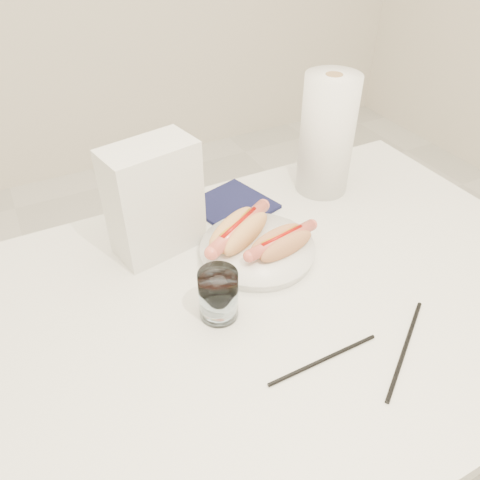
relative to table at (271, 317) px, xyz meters
name	(u,v)px	position (x,y,z in m)	size (l,w,h in m)	color
table	(271,317)	(0.00, 0.00, 0.00)	(1.20, 0.80, 0.75)	white
plate	(257,251)	(0.03, 0.11, 0.07)	(0.22, 0.22, 0.02)	white
hotdog_left	(239,231)	(0.01, 0.15, 0.10)	(0.18, 0.14, 0.05)	#EFA85F
hotdog_right	(281,243)	(0.07, 0.08, 0.10)	(0.16, 0.09, 0.04)	#CB804F
water_glass	(218,295)	(-0.11, 0.00, 0.11)	(0.07, 0.07, 0.09)	white
chopstick_near	(323,360)	(0.00, -0.17, 0.06)	(0.01, 0.01, 0.20)	black
chopstick_far	(405,348)	(0.13, -0.21, 0.06)	(0.01, 0.01, 0.23)	black
napkin_box	(154,200)	(-0.13, 0.23, 0.17)	(0.17, 0.10, 0.23)	silver
navy_napkin	(233,206)	(0.06, 0.29, 0.06)	(0.16, 0.16, 0.01)	#111335
paper_towel_roll	(327,136)	(0.29, 0.27, 0.20)	(0.12, 0.12, 0.28)	white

